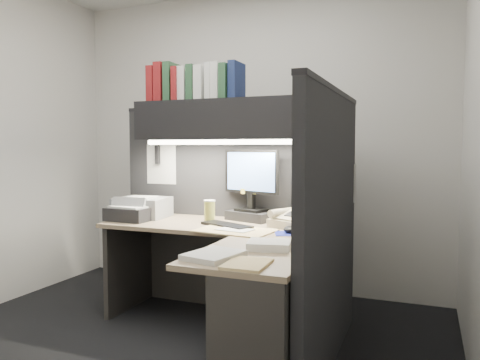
# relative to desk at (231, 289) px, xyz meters

# --- Properties ---
(floor) EXTENTS (3.50, 3.50, 0.00)m
(floor) POSITION_rel_desk_xyz_m (-0.43, 0.00, -0.44)
(floor) COLOR black
(floor) RESTS_ON ground
(wall_back) EXTENTS (3.50, 0.04, 2.70)m
(wall_back) POSITION_rel_desk_xyz_m (-0.43, 1.50, 0.91)
(wall_back) COLOR silver
(wall_back) RESTS_ON floor
(partition_back) EXTENTS (1.90, 0.06, 1.60)m
(partition_back) POSITION_rel_desk_xyz_m (-0.40, 0.93, 0.36)
(partition_back) COLOR black
(partition_back) RESTS_ON floor
(partition_right) EXTENTS (0.06, 1.50, 1.60)m
(partition_right) POSITION_rel_desk_xyz_m (0.55, 0.18, 0.36)
(partition_right) COLOR black
(partition_right) RESTS_ON floor
(desk) EXTENTS (1.70, 1.53, 0.73)m
(desk) POSITION_rel_desk_xyz_m (0.00, 0.00, 0.00)
(desk) COLOR #9C8963
(desk) RESTS_ON floor
(overhead_shelf) EXTENTS (1.55, 0.34, 0.30)m
(overhead_shelf) POSITION_rel_desk_xyz_m (-0.30, 0.75, 1.06)
(overhead_shelf) COLOR black
(overhead_shelf) RESTS_ON partition_back
(task_light_tube) EXTENTS (1.32, 0.04, 0.04)m
(task_light_tube) POSITION_rel_desk_xyz_m (-0.30, 0.61, 0.89)
(task_light_tube) COLOR white
(task_light_tube) RESTS_ON overhead_shelf
(monitor) EXTENTS (0.49, 0.33, 0.54)m
(monitor) POSITION_rel_desk_xyz_m (-0.17, 0.80, 0.50)
(monitor) COLOR black
(monitor) RESTS_ON desk
(keyboard) EXTENTS (0.43, 0.30, 0.02)m
(keyboard) POSITION_rel_desk_xyz_m (-0.23, 0.47, 0.30)
(keyboard) COLOR black
(keyboard) RESTS_ON desk
(mousepad) EXTENTS (0.25, 0.24, 0.00)m
(mousepad) POSITION_rel_desk_xyz_m (0.26, 0.37, 0.29)
(mousepad) COLOR navy
(mousepad) RESTS_ON desk
(mouse) EXTENTS (0.10, 0.13, 0.04)m
(mouse) POSITION_rel_desk_xyz_m (0.25, 0.39, 0.31)
(mouse) COLOR black
(mouse) RESTS_ON mousepad
(telephone) EXTENTS (0.31, 0.31, 0.09)m
(telephone) POSITION_rel_desk_xyz_m (0.19, 0.62, 0.33)
(telephone) COLOR #BCB191
(telephone) RESTS_ON desk
(coffee_cup) EXTENTS (0.11, 0.11, 0.15)m
(coffee_cup) POSITION_rel_desk_xyz_m (-0.44, 0.63, 0.36)
(coffee_cup) COLOR #CFC353
(coffee_cup) RESTS_ON desk
(printer) EXTENTS (0.42, 0.37, 0.16)m
(printer) POSITION_rel_desk_xyz_m (-1.05, 0.64, 0.37)
(printer) COLOR gray
(printer) RESTS_ON desk
(notebook_stack) EXTENTS (0.35, 0.29, 0.10)m
(notebook_stack) POSITION_rel_desk_xyz_m (-1.04, 0.47, 0.34)
(notebook_stack) COLOR black
(notebook_stack) RESTS_ON desk
(open_folder) EXTENTS (0.54, 0.39, 0.01)m
(open_folder) POSITION_rel_desk_xyz_m (-0.11, 0.32, 0.29)
(open_folder) COLOR #E3C580
(open_folder) RESTS_ON desk
(paper_stack_a) EXTENTS (0.27, 0.24, 0.04)m
(paper_stack_a) POSITION_rel_desk_xyz_m (0.27, -0.11, 0.31)
(paper_stack_a) COLOR white
(paper_stack_a) RESTS_ON desk
(paper_stack_b) EXTENTS (0.28, 0.33, 0.03)m
(paper_stack_b) POSITION_rel_desk_xyz_m (0.08, -0.42, 0.30)
(paper_stack_b) COLOR white
(paper_stack_b) RESTS_ON desk
(manila_stack) EXTENTS (0.20, 0.26, 0.01)m
(manila_stack) POSITION_rel_desk_xyz_m (0.29, -0.50, 0.29)
(manila_stack) COLOR #E3C580
(manila_stack) RESTS_ON desk
(binder_row) EXTENTS (0.76, 0.25, 0.31)m
(binder_row) POSITION_rel_desk_xyz_m (-0.63, 0.75, 1.35)
(binder_row) COLOR maroon
(binder_row) RESTS_ON overhead_shelf
(pinned_papers) EXTENTS (1.76, 1.31, 0.51)m
(pinned_papers) POSITION_rel_desk_xyz_m (-0.00, 0.56, 0.61)
(pinned_papers) COLOR white
(pinned_papers) RESTS_ON partition_back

